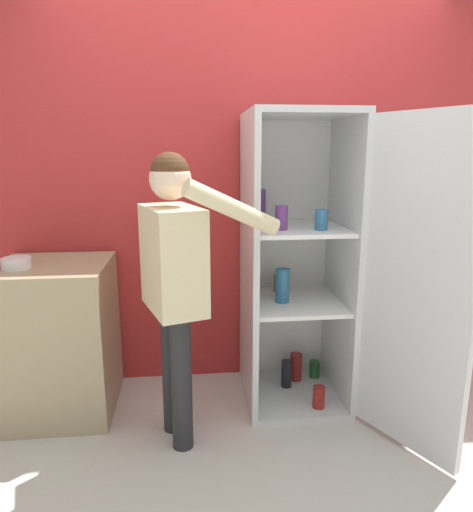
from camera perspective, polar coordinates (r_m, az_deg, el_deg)
ground_plane at (r=2.59m, az=4.14°, el=-23.83°), size 12.00×12.00×0.00m
wall_back at (r=3.06m, az=1.30°, el=7.80°), size 7.00×0.06×2.55m
refrigerator at (r=2.75m, az=9.87°, el=-1.40°), size 0.94×1.20×1.77m
person at (r=2.34m, az=-7.73°, el=-1.39°), size 0.72×0.55×1.55m
counter at (r=2.97m, az=-21.51°, el=-9.52°), size 0.65×0.64×0.91m
bowl at (r=2.80m, az=-25.81°, el=-0.80°), size 0.15×0.15×0.06m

